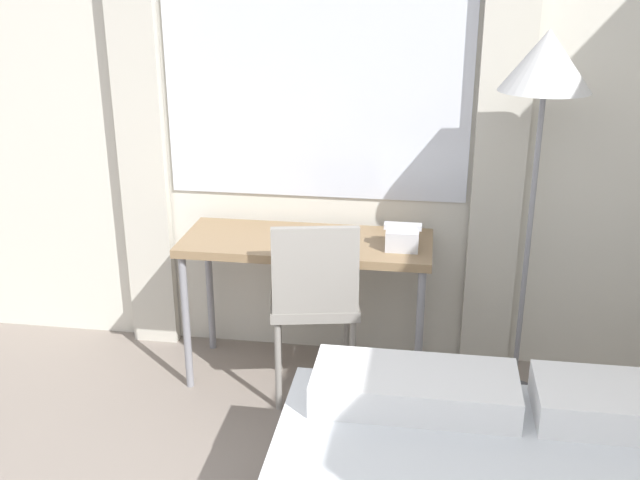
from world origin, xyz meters
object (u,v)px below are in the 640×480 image
(desk_chair, at_px, (314,295))
(telephone, at_px, (402,237))
(book, at_px, (326,237))
(desk, at_px, (307,253))
(standing_lamp, at_px, (544,86))

(desk_chair, bearing_deg, telephone, 8.78)
(desk_chair, xyz_separation_m, book, (0.03, 0.20, 0.21))
(telephone, height_order, book, telephone)
(desk, bearing_deg, desk_chair, -70.55)
(desk, xyz_separation_m, desk_chair, (0.07, -0.19, -0.13))
(desk_chair, xyz_separation_m, standing_lamp, (0.94, 0.11, 0.95))
(telephone, relative_size, book, 0.66)
(standing_lamp, bearing_deg, book, 174.54)
(desk_chair, bearing_deg, book, 71.39)
(telephone, bearing_deg, desk_chair, -159.92)
(desk, xyz_separation_m, standing_lamp, (1.00, -0.08, 0.82))
(standing_lamp, xyz_separation_m, telephone, (-0.55, 0.03, -0.70))
(standing_lamp, height_order, book, standing_lamp)
(desk, xyz_separation_m, telephone, (0.45, -0.05, 0.12))
(desk, distance_m, standing_lamp, 1.30)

